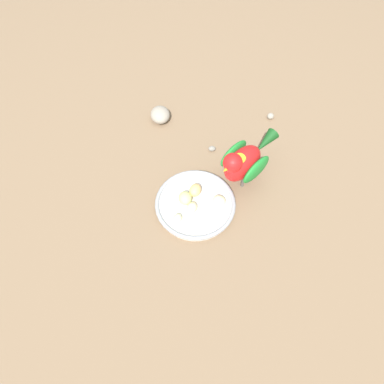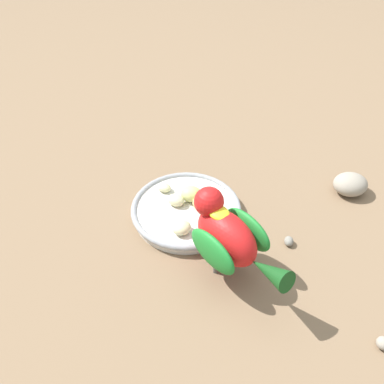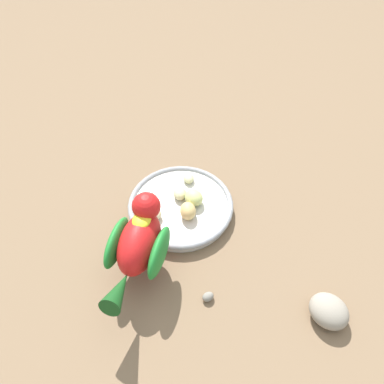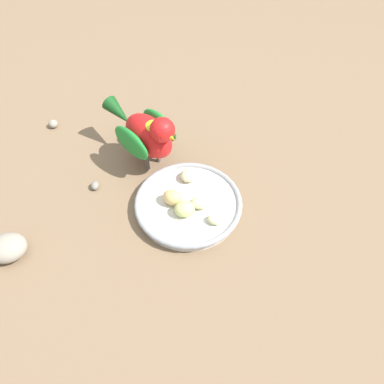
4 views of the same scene
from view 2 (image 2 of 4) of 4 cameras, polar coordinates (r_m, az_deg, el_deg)
name	(u,v)px [view 2 (image 2 of 4)]	position (r m, az deg, el deg)	size (l,w,h in m)	color
ground_plane	(177,216)	(0.89, -1.85, -2.92)	(4.00, 4.00, 0.00)	#7A6047
feeding_bowl	(186,211)	(0.88, -0.73, -2.28)	(0.21, 0.21, 0.02)	beige
apple_piece_0	(176,200)	(0.88, -1.99, -1.01)	(0.03, 0.03, 0.02)	beige
apple_piece_1	(164,188)	(0.91, -3.43, 0.55)	(0.03, 0.02, 0.02)	beige
apple_piece_2	(202,204)	(0.87, 1.23, -1.47)	(0.04, 0.03, 0.03)	tan
apple_piece_3	(191,194)	(0.89, -0.11, -0.23)	(0.04, 0.03, 0.03)	#C6D17A
apple_piece_4	(182,228)	(0.83, -1.27, -4.38)	(0.03, 0.03, 0.02)	beige
parrot	(229,236)	(0.74, 4.49, -5.41)	(0.20, 0.14, 0.15)	#59544C
rock_large	(350,184)	(0.98, 18.79, 0.90)	(0.07, 0.06, 0.04)	gray
pebble_0	(384,343)	(0.77, 22.37, -16.73)	(0.02, 0.02, 0.02)	gray
pebble_1	(289,241)	(0.85, 11.75, -5.91)	(0.02, 0.02, 0.02)	gray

